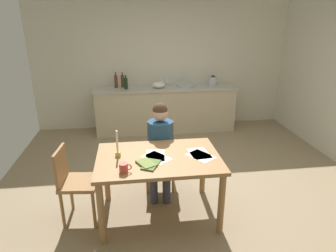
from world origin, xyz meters
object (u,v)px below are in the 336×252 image
(chair_at_table, at_px, (160,151))
(candlestick, at_px, (118,149))
(sink_unit, at_px, (186,85))
(mixing_bowl, at_px, (159,85))
(coffee_mug, at_px, (124,168))
(chair_side_empty, at_px, (74,181))
(wine_glass_near_sink, at_px, (167,80))
(dining_table, at_px, (159,165))
(wine_glass_by_kettle, at_px, (162,80))
(book_cookery, at_px, (146,164))
(bottle_oil, at_px, (116,81))
(person_seated, at_px, (160,143))
(bottle_wine_red, at_px, (126,83))
(stovetop_kettle, at_px, (213,81))
(book_magazine, at_px, (151,165))
(bottle_vinegar, at_px, (123,81))

(chair_at_table, bearing_deg, candlestick, -130.49)
(sink_unit, distance_m, mixing_bowl, 0.55)
(chair_at_table, height_order, coffee_mug, chair_at_table)
(chair_side_empty, bearing_deg, wine_glass_near_sink, 63.76)
(mixing_bowl, bearing_deg, dining_table, -96.02)
(wine_glass_by_kettle, bearing_deg, mixing_bowl, -111.24)
(book_cookery, xyz_separation_m, bottle_oil, (-0.39, 3.03, 0.26))
(sink_unit, relative_size, wine_glass_near_sink, 2.34)
(chair_side_empty, bearing_deg, sink_unit, 56.97)
(sink_unit, bearing_deg, person_seated, -108.73)
(chair_side_empty, relative_size, candlestick, 2.91)
(sink_unit, xyz_separation_m, bottle_wine_red, (-1.19, -0.08, 0.09))
(candlestick, distance_m, mixing_bowl, 2.77)
(mixing_bowl, distance_m, stovetop_kettle, 1.10)
(sink_unit, relative_size, bottle_oil, 1.20)
(book_magazine, height_order, bottle_vinegar, bottle_vinegar)
(person_seated, xyz_separation_m, mixing_bowl, (0.21, 2.19, 0.28))
(bottle_oil, distance_m, mixing_bowl, 0.84)
(candlestick, distance_m, wine_glass_near_sink, 3.02)
(candlestick, distance_m, wine_glass_by_kettle, 2.98)
(book_magazine, bearing_deg, sink_unit, 98.66)
(book_magazine, relative_size, book_cookery, 1.11)
(dining_table, bearing_deg, person_seated, 81.81)
(bottle_oil, relative_size, bottle_vinegar, 1.04)
(book_magazine, relative_size, bottle_vinegar, 0.84)
(dining_table, bearing_deg, bottle_vinegar, 98.10)
(stovetop_kettle, bearing_deg, chair_side_empty, -130.46)
(person_seated, xyz_separation_m, bottle_vinegar, (-0.49, 2.33, 0.34))
(person_seated, relative_size, book_magazine, 4.90)
(chair_at_table, distance_m, book_magazine, 0.95)
(candlestick, distance_m, bottle_oil, 2.80)
(book_magazine, height_order, wine_glass_by_kettle, wine_glass_by_kettle)
(bottle_oil, bearing_deg, dining_table, -79.35)
(bottle_wine_red, bearing_deg, sink_unit, 3.77)
(book_magazine, distance_m, wine_glass_near_sink, 3.19)
(chair_at_table, height_order, bottle_wine_red, bottle_wine_red)
(chair_side_empty, distance_m, bottle_oil, 2.88)
(coffee_mug, height_order, book_cookery, coffee_mug)
(wine_glass_by_kettle, bearing_deg, book_cookery, -99.35)
(chair_side_empty, relative_size, mixing_bowl, 3.43)
(bottle_oil, relative_size, bottle_wine_red, 1.13)
(person_seated, distance_m, candlestick, 0.73)
(mixing_bowl, bearing_deg, book_magazine, -97.48)
(wine_glass_by_kettle, bearing_deg, person_seated, -96.86)
(chair_side_empty, relative_size, book_magazine, 3.61)
(chair_side_empty, xyz_separation_m, mixing_bowl, (1.23, 2.68, 0.46))
(coffee_mug, distance_m, book_cookery, 0.26)
(chair_side_empty, height_order, sink_unit, sink_unit)
(wine_glass_by_kettle, bearing_deg, wine_glass_near_sink, 0.00)
(coffee_mug, bearing_deg, sink_unit, 68.58)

